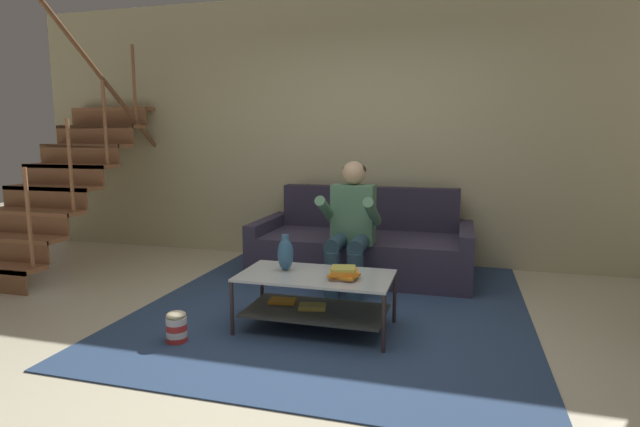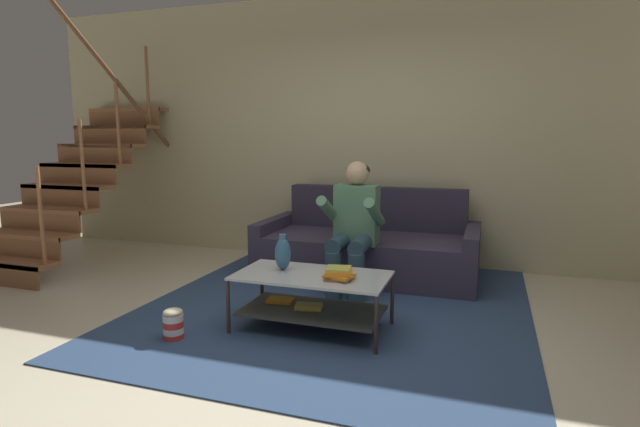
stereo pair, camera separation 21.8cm
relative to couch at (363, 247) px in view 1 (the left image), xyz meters
The scene contains 10 objects.
ground 1.84m from the couch, 89.73° to the right, with size 16.80×16.80×0.00m, color beige.
back_partition 1.34m from the couch, 89.22° to the left, with size 8.40×0.12×2.90m, color #C0B990.
staircase_run 3.29m from the couch, behind, with size 1.05×2.40×2.86m.
couch is the anchor object (origin of this frame).
person_seated_center 0.68m from the couch, 90.00° to the right, with size 0.50×0.58×1.16m.
coffee_table 1.54m from the couch, 91.88° to the right, with size 1.08×0.57×0.41m.
area_rug 0.94m from the couch, 91.38° to the right, with size 3.00×3.49×0.01m.
vase 1.55m from the couch, 100.84° to the right, with size 0.12×0.12×0.27m.
book_stack 1.62m from the couch, 83.85° to the right, with size 0.22×0.20×0.08m.
popcorn_tub 2.21m from the couch, 113.65° to the right, with size 0.14×0.14×0.22m.
Camera 1 is at (0.90, -3.01, 1.37)m, focal length 28.00 mm.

